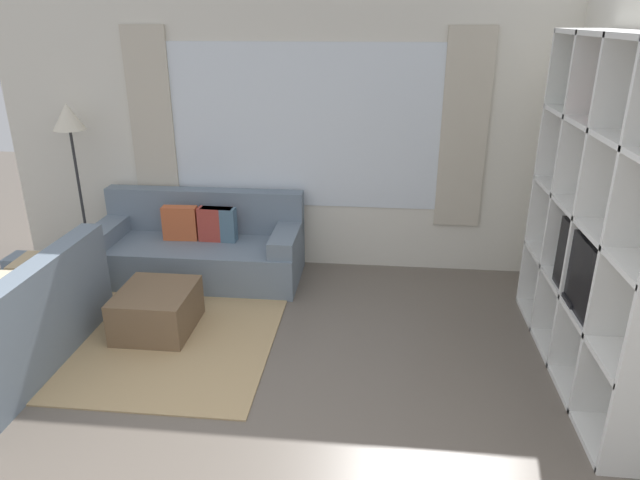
# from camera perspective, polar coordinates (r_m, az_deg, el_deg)

# --- Properties ---
(wall_back) EXTENTS (6.20, 0.11, 2.70)m
(wall_back) POSITION_cam_1_polar(r_m,az_deg,el_deg) (5.76, -1.54, 10.33)
(wall_back) COLOR silver
(wall_back) RESTS_ON ground_plane
(area_rug) EXTENTS (2.52, 2.12, 0.01)m
(area_rug) POSITION_cam_1_polar(r_m,az_deg,el_deg) (5.15, -18.62, -8.36)
(area_rug) COLOR tan
(area_rug) RESTS_ON ground_plane
(shelving_unit) EXTENTS (0.43, 2.19, 2.39)m
(shelving_unit) POSITION_cam_1_polar(r_m,az_deg,el_deg) (4.32, 27.05, 1.76)
(shelving_unit) COLOR silver
(shelving_unit) RESTS_ON ground_plane
(couch_main) EXTENTS (2.04, 0.86, 0.83)m
(couch_main) POSITION_cam_1_polar(r_m,az_deg,el_deg) (5.86, -11.96, -0.78)
(couch_main) COLOR slate
(couch_main) RESTS_ON ground_plane
(couch_side) EXTENTS (0.86, 1.88, 0.83)m
(couch_side) POSITION_cam_1_polar(r_m,az_deg,el_deg) (4.85, -28.96, -8.08)
(couch_side) COLOR slate
(couch_side) RESTS_ON ground_plane
(ottoman) EXTENTS (0.60, 0.67, 0.37)m
(ottoman) POSITION_cam_1_polar(r_m,az_deg,el_deg) (4.98, -15.99, -6.78)
(ottoman) COLOR brown
(ottoman) RESTS_ON ground_plane
(floor_lamp) EXTENTS (0.31, 0.31, 1.69)m
(floor_lamp) POSITION_cam_1_polar(r_m,az_deg,el_deg) (6.18, -23.73, 10.10)
(floor_lamp) COLOR black
(floor_lamp) RESTS_ON ground_plane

